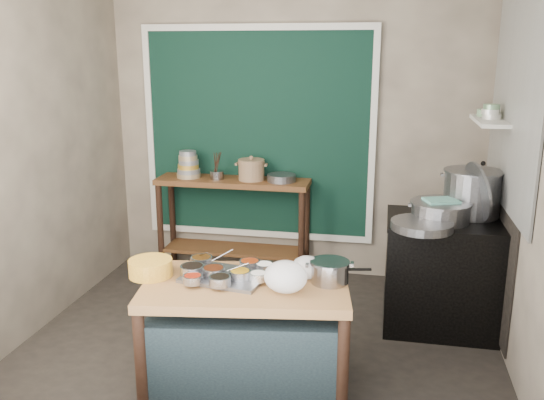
% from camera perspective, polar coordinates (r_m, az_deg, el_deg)
% --- Properties ---
extents(floor, '(3.50, 3.00, 0.02)m').
position_cam_1_polar(floor, '(4.48, -1.10, -13.93)').
color(floor, '#29241F').
rests_on(floor, ground).
extents(back_wall, '(3.50, 0.02, 2.80)m').
position_cam_1_polar(back_wall, '(5.46, 2.27, 6.97)').
color(back_wall, gray).
rests_on(back_wall, floor).
extents(left_wall, '(0.02, 3.00, 2.80)m').
position_cam_1_polar(left_wall, '(4.70, -22.71, 4.57)').
color(left_wall, gray).
rests_on(left_wall, floor).
extents(right_wall, '(0.02, 3.00, 2.80)m').
position_cam_1_polar(right_wall, '(4.01, 24.23, 2.83)').
color(right_wall, gray).
rests_on(right_wall, floor).
extents(curtain_panel, '(2.10, 0.02, 1.90)m').
position_cam_1_polar(curtain_panel, '(5.49, -1.43, 6.50)').
color(curtain_panel, black).
rests_on(curtain_panel, back_wall).
extents(curtain_frame, '(2.22, 0.03, 2.02)m').
position_cam_1_polar(curtain_frame, '(5.49, -1.45, 6.48)').
color(curtain_frame, beige).
rests_on(curtain_frame, back_wall).
extents(tile_panel, '(0.02, 1.70, 1.70)m').
position_cam_1_polar(tile_panel, '(4.48, 23.03, 9.92)').
color(tile_panel, '#B2B2AA').
rests_on(tile_panel, right_wall).
extents(soot_patch, '(0.01, 1.30, 1.30)m').
position_cam_1_polar(soot_patch, '(4.79, 21.49, -3.79)').
color(soot_patch, black).
rests_on(soot_patch, right_wall).
extents(wall_shelf, '(0.22, 0.70, 0.03)m').
position_cam_1_polar(wall_shelf, '(4.78, 20.80, 7.33)').
color(wall_shelf, beige).
rests_on(wall_shelf, right_wall).
extents(prep_table, '(1.34, 0.90, 0.75)m').
position_cam_1_polar(prep_table, '(3.73, -2.58, -13.50)').
color(prep_table, brown).
rests_on(prep_table, floor).
extents(back_counter, '(1.45, 0.40, 0.95)m').
position_cam_1_polar(back_counter, '(5.56, -3.82, -2.70)').
color(back_counter, brown).
rests_on(back_counter, floor).
extents(stove_block, '(0.90, 0.68, 0.85)m').
position_cam_1_polar(stove_block, '(4.73, 16.70, -7.13)').
color(stove_block, black).
rests_on(stove_block, floor).
extents(stove_top, '(0.92, 0.69, 0.03)m').
position_cam_1_polar(stove_top, '(4.59, 17.10, -2.02)').
color(stove_top, black).
rests_on(stove_top, stove_block).
extents(condiment_tray, '(0.55, 0.44, 0.02)m').
position_cam_1_polar(condiment_tray, '(3.64, -4.65, -7.55)').
color(condiment_tray, gray).
rests_on(condiment_tray, prep_table).
extents(condiment_bowls, '(0.57, 0.42, 0.06)m').
position_cam_1_polar(condiment_bowls, '(3.62, -4.97, -7.02)').
color(condiment_bowls, gray).
rests_on(condiment_bowls, condiment_tray).
extents(yellow_basin, '(0.35, 0.35, 0.11)m').
position_cam_1_polar(yellow_basin, '(3.73, -11.94, -6.57)').
color(yellow_basin, gold).
rests_on(yellow_basin, prep_table).
extents(saucepan, '(0.30, 0.30, 0.14)m').
position_cam_1_polar(saucepan, '(3.56, 5.73, -7.07)').
color(saucepan, gray).
rests_on(saucepan, prep_table).
extents(plastic_bag_a, '(0.31, 0.28, 0.19)m').
position_cam_1_polar(plastic_bag_a, '(3.39, 1.36, -7.61)').
color(plastic_bag_a, white).
rests_on(plastic_bag_a, prep_table).
extents(plastic_bag_b, '(0.23, 0.22, 0.15)m').
position_cam_1_polar(plastic_bag_b, '(3.60, 3.50, -6.68)').
color(plastic_bag_b, white).
rests_on(plastic_bag_b, prep_table).
extents(bowl_stack, '(0.23, 0.23, 0.26)m').
position_cam_1_polar(bowl_stack, '(5.53, -8.26, 3.37)').
color(bowl_stack, tan).
rests_on(bowl_stack, back_counter).
extents(utensil_cup, '(0.14, 0.14, 0.08)m').
position_cam_1_polar(utensil_cup, '(5.44, -5.47, 2.48)').
color(utensil_cup, gray).
rests_on(utensil_cup, back_counter).
extents(ceramic_crock, '(0.26, 0.26, 0.17)m').
position_cam_1_polar(ceramic_crock, '(5.37, -2.06, 2.91)').
color(ceramic_crock, '#866549').
rests_on(ceramic_crock, back_counter).
extents(wide_bowl, '(0.27, 0.27, 0.07)m').
position_cam_1_polar(wide_bowl, '(5.32, 0.94, 2.21)').
color(wide_bowl, gray).
rests_on(wide_bowl, back_counter).
extents(stock_pot, '(0.54, 0.54, 0.36)m').
position_cam_1_polar(stock_pot, '(4.71, 19.19, 0.67)').
color(stock_pot, gray).
rests_on(stock_pot, stove_top).
extents(pot_lid, '(0.23, 0.47, 0.45)m').
position_cam_1_polar(pot_lid, '(4.57, 19.71, 0.80)').
color(pot_lid, gray).
rests_on(pot_lid, stove_top).
extents(steamer, '(0.55, 0.55, 0.15)m').
position_cam_1_polar(steamer, '(4.51, 16.35, -1.08)').
color(steamer, gray).
rests_on(steamer, stove_top).
extents(green_cloth, '(0.29, 0.25, 0.02)m').
position_cam_1_polar(green_cloth, '(4.48, 16.42, -0.05)').
color(green_cloth, '#5FA998').
rests_on(green_cloth, steamer).
extents(shallow_pan, '(0.54, 0.54, 0.06)m').
position_cam_1_polar(shallow_pan, '(4.28, 14.64, -2.44)').
color(shallow_pan, gray).
rests_on(shallow_pan, stove_top).
extents(shelf_bowl_stack, '(0.14, 0.14, 0.11)m').
position_cam_1_polar(shelf_bowl_stack, '(4.76, 20.89, 8.14)').
color(shelf_bowl_stack, silver).
rests_on(shelf_bowl_stack, wall_shelf).
extents(shelf_bowl_green, '(0.18, 0.18, 0.05)m').
position_cam_1_polar(shelf_bowl_green, '(4.97, 20.48, 8.10)').
color(shelf_bowl_green, gray).
rests_on(shelf_bowl_green, wall_shelf).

